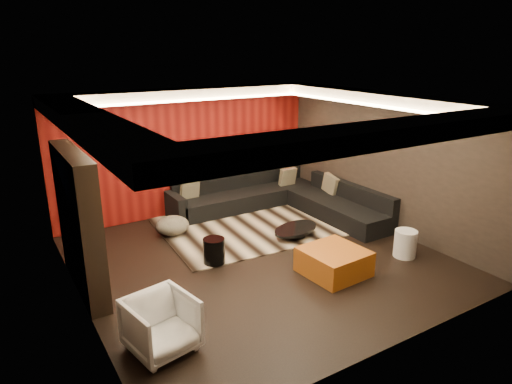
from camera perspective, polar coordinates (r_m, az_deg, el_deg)
floor at (r=8.26m, az=0.42°, el=-8.45°), size 6.00×6.00×0.02m
ceiling at (r=7.46m, az=0.47°, el=11.40°), size 6.00×6.00×0.02m
wall_back at (r=10.33m, az=-8.49°, el=5.05°), size 6.00×0.02×2.80m
wall_left at (r=6.73m, az=-21.88°, el=-2.98°), size 0.02×6.00×2.80m
wall_right at (r=9.63m, az=15.84°, el=3.64°), size 0.02×6.00×2.80m
red_feature_wall at (r=10.30m, az=-8.40°, el=5.01°), size 5.98×0.05×2.78m
soffit_back at (r=9.85m, az=-8.10°, el=12.06°), size 6.00×0.60×0.22m
soffit_front at (r=5.40m, az=15.98°, el=7.02°), size 6.00×0.60×0.22m
soffit_left at (r=6.47m, az=-20.48°, el=8.26°), size 0.60×4.80×0.22m
soffit_right at (r=9.18m, az=15.17°, el=11.24°), size 0.60×4.80×0.22m
cove_back at (r=9.55m, az=-7.23°, el=11.38°), size 4.80×0.08×0.04m
cove_front at (r=5.65m, az=13.37°, el=6.74°), size 4.80×0.08×0.04m
cove_left at (r=6.55m, az=-17.48°, el=7.87°), size 0.08×4.80×0.04m
cove_right at (r=8.95m, az=13.60°, el=10.62°), size 0.08×4.80×0.04m
tv_surround at (r=7.41m, az=-21.27°, el=-3.52°), size 0.30×2.00×2.20m
tv_screen at (r=7.32m, az=-20.35°, el=-0.75°), size 0.04×1.30×0.80m
tv_shelf at (r=7.58m, az=-19.74°, el=-6.14°), size 0.04×1.60×0.04m
rug at (r=9.85m, az=-0.07°, el=-3.86°), size 4.17×3.23×0.02m
coffee_table at (r=9.15m, az=4.96°, el=-4.98°), size 1.32×1.32×0.18m
drum_stool at (r=8.03m, az=-5.27°, el=-7.31°), size 0.46×0.46×0.45m
striped_pouf at (r=9.34m, az=-10.38°, el=-4.13°), size 0.70×0.70×0.36m
white_side_table at (r=8.68m, az=18.15°, el=-6.15°), size 0.43×0.43×0.50m
orange_ottoman at (r=7.79m, az=9.70°, el=-8.58°), size 1.01×1.01×0.42m
armchair at (r=5.97m, az=-11.75°, el=-15.94°), size 0.90×0.92×0.72m
sectional_sofa at (r=10.48m, az=3.05°, el=-1.06°), size 3.65×3.50×0.75m
throw_pillows at (r=10.55m, az=1.83°, el=1.13°), size 3.17×1.71×0.50m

